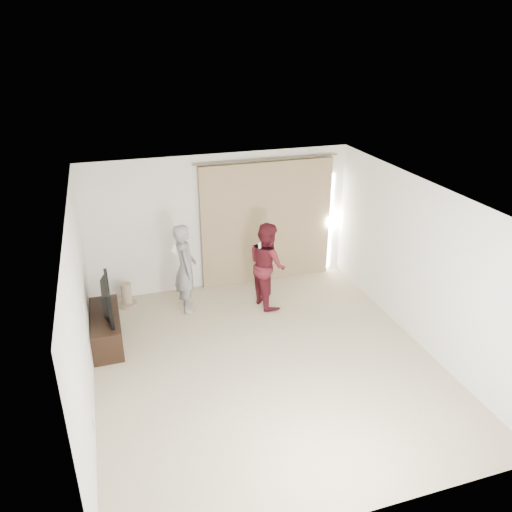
{
  "coord_description": "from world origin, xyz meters",
  "views": [
    {
      "loc": [
        -2.01,
        -5.87,
        4.6
      ],
      "look_at": [
        0.21,
        1.2,
        1.23
      ],
      "focal_mm": 35.0,
      "sensor_mm": 36.0,
      "label": 1
    }
  ],
  "objects_px": {
    "tv_console": "(106,328)",
    "person_woman": "(267,265)",
    "person_man": "(185,268)",
    "tv": "(102,299)"
  },
  "relations": [
    {
      "from": "tv_console",
      "to": "person_woman",
      "type": "xyz_separation_m",
      "value": [
        2.85,
        0.41,
        0.54
      ]
    },
    {
      "from": "person_man",
      "to": "tv",
      "type": "bearing_deg",
      "value": -155.34
    },
    {
      "from": "tv",
      "to": "person_woman",
      "type": "xyz_separation_m",
      "value": [
        2.85,
        0.41,
        0.0
      ]
    },
    {
      "from": "tv_console",
      "to": "tv",
      "type": "relative_size",
      "value": 1.31
    },
    {
      "from": "tv_console",
      "to": "person_woman",
      "type": "height_order",
      "value": "person_woman"
    },
    {
      "from": "tv_console",
      "to": "person_man",
      "type": "xyz_separation_m",
      "value": [
        1.42,
        0.65,
        0.56
      ]
    },
    {
      "from": "person_man",
      "to": "tv_console",
      "type": "bearing_deg",
      "value": -155.34
    },
    {
      "from": "tv",
      "to": "person_man",
      "type": "height_order",
      "value": "person_man"
    },
    {
      "from": "tv_console",
      "to": "tv",
      "type": "bearing_deg",
      "value": 0.0
    },
    {
      "from": "tv_console",
      "to": "tv",
      "type": "height_order",
      "value": "tv"
    }
  ]
}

